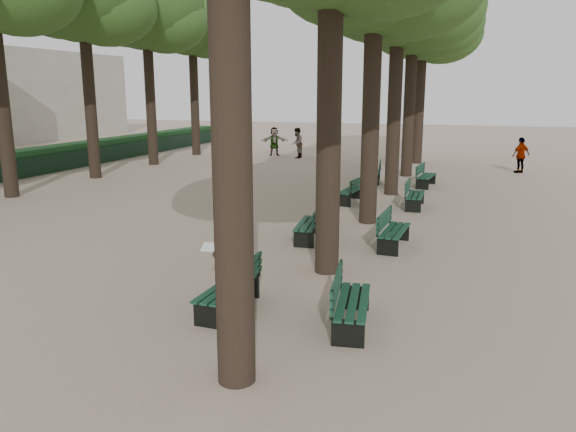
% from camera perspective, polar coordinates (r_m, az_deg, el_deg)
% --- Properties ---
extents(ground, '(120.00, 120.00, 0.00)m').
position_cam_1_polar(ground, '(10.33, -8.51, -9.77)').
color(ground, tan).
rests_on(ground, ground).
extents(tree_central_4, '(6.00, 6.00, 9.95)m').
position_cam_1_polar(tree_central_4, '(26.91, 12.68, 20.32)').
color(tree_central_4, '#33261C').
rests_on(tree_central_4, ground).
extents(tree_central_5, '(6.00, 6.00, 9.95)m').
position_cam_1_polar(tree_central_5, '(31.85, 13.64, 19.03)').
color(tree_central_5, '#33261C').
rests_on(tree_central_5, ground).
extents(tree_far_4, '(6.00, 6.00, 10.45)m').
position_cam_1_polar(tree_far_4, '(31.44, -14.28, 20.00)').
color(tree_far_4, '#33261C').
rests_on(tree_far_4, ground).
extents(tree_far_5, '(6.00, 6.00, 10.45)m').
position_cam_1_polar(tree_far_5, '(35.75, -9.76, 19.25)').
color(tree_far_5, '#33261C').
rests_on(tree_far_5, ground).
extents(bench_left_0, '(0.64, 1.82, 0.92)m').
position_cam_1_polar(bench_left_0, '(10.29, -6.08, -8.15)').
color(bench_left_0, black).
rests_on(bench_left_0, ground).
extents(bench_left_1, '(0.77, 1.85, 0.92)m').
position_cam_1_polar(bench_left_1, '(14.99, 2.11, -1.43)').
color(bench_left_1, black).
rests_on(bench_left_1, ground).
extents(bench_left_2, '(0.77, 1.85, 0.92)m').
position_cam_1_polar(bench_left_2, '(20.11, 6.39, 2.12)').
color(bench_left_2, black).
rests_on(bench_left_2, ground).
extents(bench_left_3, '(0.80, 1.86, 0.92)m').
position_cam_1_polar(bench_left_3, '(24.74, 8.68, 4.02)').
color(bench_left_3, black).
rests_on(bench_left_3, ground).
extents(bench_right_0, '(0.81, 1.86, 0.92)m').
position_cam_1_polar(bench_right_0, '(9.64, 6.50, -9.63)').
color(bench_right_0, black).
rests_on(bench_right_0, ground).
extents(bench_right_1, '(0.66, 1.83, 0.92)m').
position_cam_1_polar(bench_right_1, '(14.51, 10.71, -2.12)').
color(bench_right_1, black).
rests_on(bench_right_1, ground).
extents(bench_right_2, '(0.61, 1.81, 0.92)m').
position_cam_1_polar(bench_right_2, '(19.59, 12.77, 1.61)').
color(bench_right_2, black).
rests_on(bench_right_2, ground).
extents(bench_right_3, '(0.76, 1.85, 0.92)m').
position_cam_1_polar(bench_right_3, '(24.05, 13.85, 3.56)').
color(bench_right_3, black).
rests_on(bench_right_3, ground).
extents(man_with_map, '(0.65, 0.68, 1.57)m').
position_cam_1_polar(man_with_map, '(10.57, -6.58, -4.66)').
color(man_with_map, black).
rests_on(man_with_map, ground).
extents(pedestrian_e, '(1.60, 1.04, 1.74)m').
position_cam_1_polar(pedestrian_e, '(34.74, -1.40, 7.60)').
color(pedestrian_e, '#262628').
rests_on(pedestrian_e, ground).
extents(pedestrian_c, '(0.99, 0.92, 1.72)m').
position_cam_1_polar(pedestrian_c, '(29.46, 22.58, 5.72)').
color(pedestrian_c, '#262628').
rests_on(pedestrian_c, ground).
extents(pedestrian_a, '(0.38, 0.87, 1.78)m').
position_cam_1_polar(pedestrian_a, '(33.32, 0.91, 7.42)').
color(pedestrian_a, '#262628').
rests_on(pedestrian_a, ground).
extents(fence, '(0.08, 42.00, 0.90)m').
position_cam_1_polar(fence, '(27.71, -26.48, 4.13)').
color(fence, black).
rests_on(fence, ground).
extents(building_far, '(12.00, 16.00, 7.00)m').
position_cam_1_polar(building_far, '(53.66, -26.47, 10.90)').
color(building_far, '#B7B2A3').
rests_on(building_far, ground).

